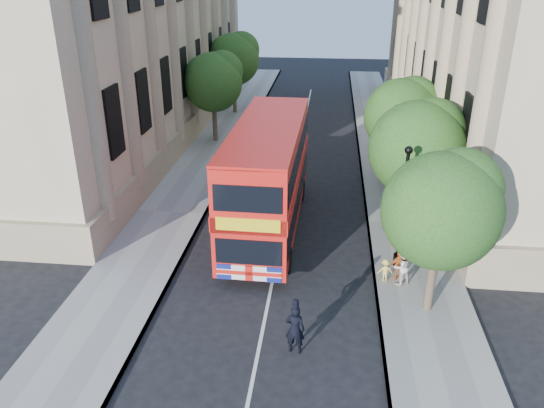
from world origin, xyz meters
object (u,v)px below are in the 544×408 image
(double_decker_bus, at_px, (268,175))
(box_van, at_px, (248,170))
(lamp_post, at_px, (402,213))
(woman_pedestrian, at_px, (402,267))
(police_constable, at_px, (295,329))

(double_decker_bus, height_order, box_van, double_decker_bus)
(lamp_post, xyz_separation_m, woman_pedestrian, (-0.01, -1.45, -1.63))
(box_van, xyz_separation_m, police_constable, (3.49, -12.97, -0.42))
(lamp_post, xyz_separation_m, box_van, (-7.32, 7.24, -1.22))
(lamp_post, bearing_deg, box_van, 135.32)
(box_van, relative_size, woman_pedestrian, 3.11)
(box_van, distance_m, woman_pedestrian, 11.36)
(police_constable, bearing_deg, woman_pedestrian, -125.81)
(box_van, bearing_deg, lamp_post, -41.74)
(double_decker_bus, xyz_separation_m, woman_pedestrian, (5.70, -4.33, -1.88))
(police_constable, height_order, woman_pedestrian, police_constable)
(double_decker_bus, relative_size, box_van, 2.31)
(woman_pedestrian, bearing_deg, police_constable, 17.58)
(lamp_post, height_order, double_decker_bus, lamp_post)
(lamp_post, relative_size, police_constable, 2.94)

